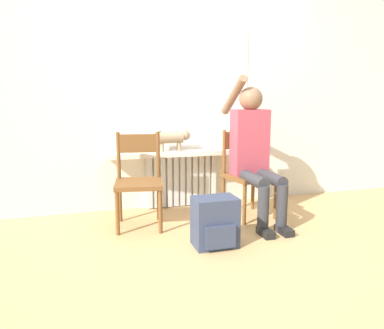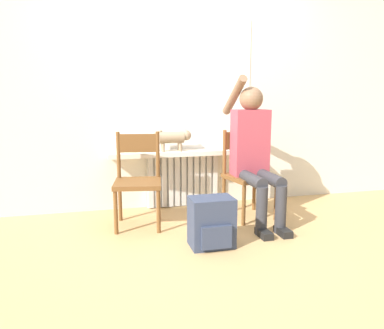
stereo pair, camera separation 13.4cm
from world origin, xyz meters
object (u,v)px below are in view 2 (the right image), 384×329
(chair_left, at_px, (138,179))
(backpack, at_px, (212,223))
(cat, at_px, (174,137))
(chair_right, at_px, (248,173))
(person, at_px, (254,148))

(chair_left, bearing_deg, backpack, -43.14)
(cat, bearing_deg, chair_left, -136.41)
(chair_right, xyz_separation_m, cat, (-0.65, 0.41, 0.33))
(person, distance_m, backpack, 0.94)
(person, relative_size, cat, 2.91)
(chair_left, bearing_deg, chair_right, 9.33)
(chair_left, bearing_deg, cat, 52.93)
(chair_left, relative_size, chair_right, 1.00)
(chair_left, distance_m, chair_right, 1.08)
(cat, relative_size, backpack, 1.19)
(person, bearing_deg, backpack, -137.15)
(chair_right, height_order, backpack, chair_right)
(cat, height_order, backpack, cat)
(chair_right, xyz_separation_m, backpack, (-0.57, -0.66, -0.24))
(person, height_order, cat, person)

